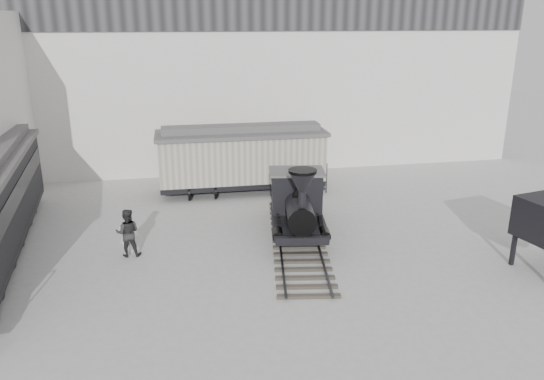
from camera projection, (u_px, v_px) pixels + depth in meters
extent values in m
plane|color=#9E9E9B|center=(296.00, 282.00, 18.27)|extent=(90.00, 90.00, 0.00)
cube|color=silver|center=(237.00, 76.00, 30.58)|extent=(34.00, 2.40, 11.00)
cube|color=#232326|center=(238.00, 2.00, 28.18)|extent=(34.00, 0.12, 3.00)
cube|color=#403A30|center=(298.00, 240.00, 21.50)|extent=(3.60, 9.81, 0.17)
cube|color=#2D2D30|center=(279.00, 239.00, 21.46)|extent=(1.62, 9.49, 0.06)
cube|color=#2D2D30|center=(316.00, 239.00, 21.51)|extent=(1.62, 9.49, 0.06)
cylinder|color=black|center=(279.00, 230.00, 20.78)|extent=(0.31, 1.15, 1.15)
cylinder|color=black|center=(320.00, 230.00, 20.83)|extent=(0.31, 1.15, 1.15)
cylinder|color=black|center=(277.00, 218.00, 22.07)|extent=(0.31, 1.15, 1.15)
cylinder|color=black|center=(316.00, 217.00, 22.12)|extent=(0.31, 1.15, 1.15)
cube|color=black|center=(298.00, 221.00, 21.41)|extent=(2.66, 4.04, 0.29)
cylinder|color=black|center=(300.00, 212.00, 20.51)|extent=(1.41, 2.54, 1.04)
cylinder|color=black|center=(302.00, 200.00, 19.36)|extent=(0.31, 0.31, 0.63)
cone|color=black|center=(302.00, 182.00, 19.15)|extent=(1.15, 1.15, 0.73)
sphere|color=black|center=(299.00, 196.00, 20.75)|extent=(0.54, 0.54, 0.54)
cube|color=black|center=(297.00, 191.00, 22.01)|extent=(2.23, 1.72, 1.62)
cube|color=#555353|center=(297.00, 171.00, 21.74)|extent=(2.47, 1.96, 0.08)
cube|color=black|center=(293.00, 190.00, 23.97)|extent=(2.19, 2.36, 0.94)
cylinder|color=black|center=(201.00, 187.00, 27.33)|extent=(1.87, 0.76, 0.74)
cylinder|color=black|center=(282.00, 183.00, 28.06)|extent=(1.87, 0.76, 0.74)
cube|color=black|center=(242.00, 181.00, 27.64)|extent=(8.39, 2.41, 0.28)
cube|color=gray|center=(242.00, 157.00, 27.24)|extent=(8.39, 2.50, 2.32)
cube|color=#555353|center=(241.00, 133.00, 26.85)|extent=(8.67, 2.78, 0.19)
cube|color=#555353|center=(241.00, 128.00, 26.77)|extent=(8.00, 1.20, 0.33)
cylinder|color=black|center=(5.00, 213.00, 23.60)|extent=(2.23, 1.02, 0.83)
cube|color=black|center=(20.00, 189.00, 20.09)|extent=(1.03, 11.00, 0.74)
imported|color=silver|center=(126.00, 234.00, 20.13)|extent=(0.74, 0.70, 1.70)
imported|color=#282828|center=(128.00, 233.00, 20.03)|extent=(0.97, 0.79, 1.87)
cube|color=black|center=(513.00, 249.00, 19.36)|extent=(0.16, 0.16, 1.23)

